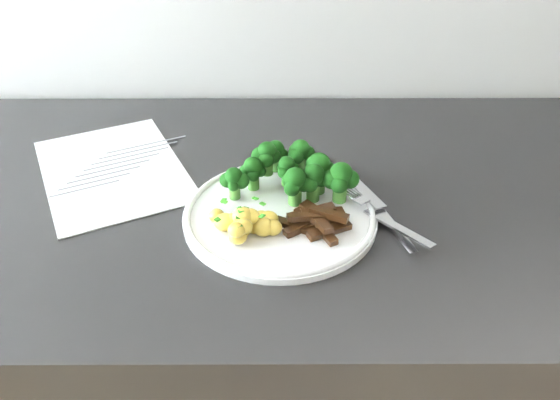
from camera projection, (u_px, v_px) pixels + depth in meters
name	position (u px, v px, depth m)	size (l,w,h in m)	color
counter	(289.00, 391.00, 1.05)	(2.49, 0.62, 0.93)	black
recipe_paper	(113.00, 169.00, 0.83)	(0.30, 0.34, 0.00)	white
plate	(280.00, 214.00, 0.72)	(0.26, 0.26, 0.01)	white
broccoli	(295.00, 170.00, 0.74)	(0.19, 0.13, 0.06)	#366A22
potatoes	(247.00, 223.00, 0.68)	(0.10, 0.07, 0.04)	#E5C04F
beef_strips	(316.00, 221.00, 0.69)	(0.10, 0.09, 0.03)	black
fork	(384.00, 218.00, 0.70)	(0.11, 0.14, 0.02)	#B9B9BE
knife	(385.00, 219.00, 0.71)	(0.08, 0.18, 0.02)	#B9B9BE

